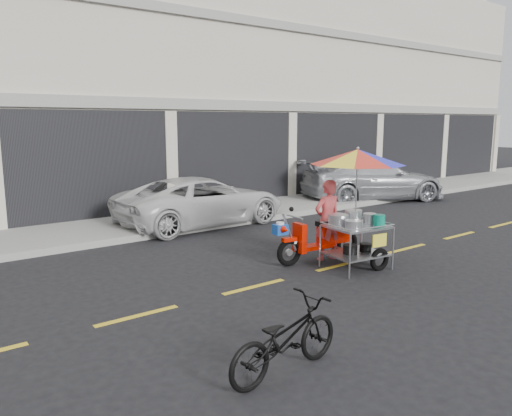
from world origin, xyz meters
TOP-DOWN VIEW (x-y plane):
  - ground at (0.00, 0.00)m, footprint 90.00×90.00m
  - sidewalk at (0.00, 5.50)m, footprint 45.00×3.00m
  - shophouse_block at (2.82, 10.59)m, footprint 36.00×8.11m
  - centerline at (0.00, 0.00)m, footprint 42.00×0.10m
  - white_pickup at (-0.09, 4.70)m, footprint 4.53×2.23m
  - silver_pickup at (6.57, 4.70)m, footprint 5.22×3.61m
  - near_bicycle at (-3.43, -2.42)m, footprint 1.55×0.65m
  - food_vendor_rig at (0.09, 0.01)m, footprint 2.17×1.92m

SIDE VIEW (x-z plane):
  - ground at x=0.00m, z-range 0.00..0.00m
  - centerline at x=0.00m, z-range 0.00..0.01m
  - sidewalk at x=0.00m, z-range 0.00..0.15m
  - near_bicycle at x=-3.43m, z-range 0.00..0.80m
  - white_pickup at x=-0.09m, z-range 0.00..1.24m
  - silver_pickup at x=6.57m, z-range 0.00..1.40m
  - food_vendor_rig at x=0.09m, z-range 0.28..2.47m
  - shophouse_block at x=2.82m, z-range -0.96..9.44m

